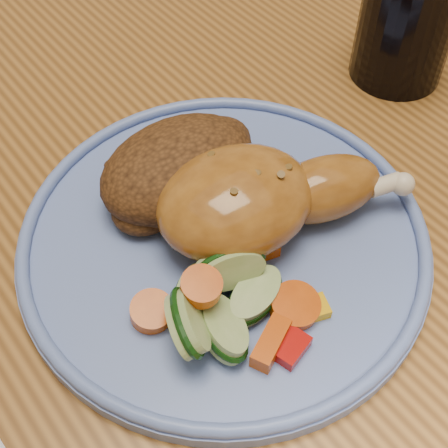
# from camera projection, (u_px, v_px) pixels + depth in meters

# --- Properties ---
(dining_table) EXTENTS (0.90, 1.40, 0.75)m
(dining_table) POSITION_uv_depth(u_px,v_px,m) (236.00, 222.00, 0.60)
(dining_table) COLOR #925E27
(dining_table) RESTS_ON ground
(chair_far) EXTENTS (0.42, 0.42, 0.91)m
(chair_far) POSITION_uv_depth(u_px,v_px,m) (0.00, 54.00, 1.04)
(chair_far) COLOR #4C2D16
(chair_far) RESTS_ON ground
(plate) EXTENTS (0.31, 0.31, 0.01)m
(plate) POSITION_uv_depth(u_px,v_px,m) (224.00, 241.00, 0.47)
(plate) COLOR #5A73B9
(plate) RESTS_ON dining_table
(plate_rim) EXTENTS (0.31, 0.31, 0.01)m
(plate_rim) POSITION_uv_depth(u_px,v_px,m) (224.00, 232.00, 0.46)
(plate_rim) COLOR #5A73B9
(plate_rim) RESTS_ON plate
(chicken_leg) EXTENTS (0.19, 0.12, 0.06)m
(chicken_leg) POSITION_uv_depth(u_px,v_px,m) (258.00, 199.00, 0.45)
(chicken_leg) COLOR #A06321
(chicken_leg) RESTS_ON plate
(rice_pilaf) EXTENTS (0.14, 0.09, 0.06)m
(rice_pilaf) POSITION_uv_depth(u_px,v_px,m) (181.00, 168.00, 0.48)
(rice_pilaf) COLOR #4F2D13
(rice_pilaf) RESTS_ON plate
(vegetable_pile) EXTENTS (0.12, 0.11, 0.05)m
(vegetable_pile) POSITION_uv_depth(u_px,v_px,m) (224.00, 303.00, 0.41)
(vegetable_pile) COLOR #A50A05
(vegetable_pile) RESTS_ON plate
(drinking_glass) EXTENTS (0.09, 0.09, 0.11)m
(drinking_glass) POSITION_uv_depth(u_px,v_px,m) (407.00, 21.00, 0.56)
(drinking_glass) COLOR black
(drinking_glass) RESTS_ON dining_table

